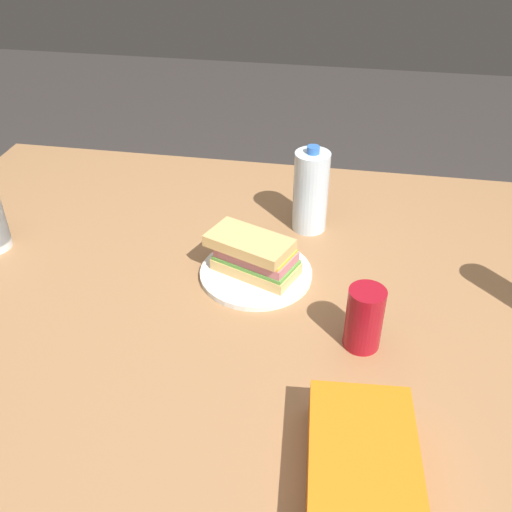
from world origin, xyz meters
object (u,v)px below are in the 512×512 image
object	(u,v)px
dining_table	(227,321)
sandwich	(254,255)
water_bottle_spare	(311,191)
chip_bag	(362,463)
paper_plate	(256,273)
soda_can_red	(364,318)

from	to	relation	value
dining_table	sandwich	xyz separation A→B (m)	(-0.05, -0.06, 0.14)
water_bottle_spare	chip_bag	bearing A→B (deg)	101.92
dining_table	paper_plate	bearing A→B (deg)	-132.38
soda_can_red	chip_bag	size ratio (longest dim) A/B	0.53
dining_table	soda_can_red	size ratio (longest dim) A/B	12.70
paper_plate	water_bottle_spare	size ratio (longest dim) A/B	1.13
paper_plate	chip_bag	size ratio (longest dim) A/B	1.02
sandwich	soda_can_red	xyz separation A→B (m)	(-0.23, 0.17, 0.01)
dining_table	paper_plate	world-z (taller)	paper_plate
paper_plate	sandwich	xyz separation A→B (m)	(0.00, 0.00, 0.05)
soda_can_red	water_bottle_spare	size ratio (longest dim) A/B	0.59
paper_plate	soda_can_red	xyz separation A→B (m)	(-0.22, 0.17, 0.05)
chip_bag	water_bottle_spare	bearing A→B (deg)	7.56
chip_bag	water_bottle_spare	xyz separation A→B (m)	(0.14, -0.65, 0.06)
water_bottle_spare	paper_plate	bearing A→B (deg)	66.49
sandwich	chip_bag	world-z (taller)	sandwich
sandwich	water_bottle_spare	size ratio (longest dim) A/B	0.99
dining_table	sandwich	world-z (taller)	sandwich
sandwich	chip_bag	size ratio (longest dim) A/B	0.89
paper_plate	soda_can_red	size ratio (longest dim) A/B	1.92
chip_bag	sandwich	bearing A→B (deg)	23.18
water_bottle_spare	soda_can_red	bearing A→B (deg)	109.41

